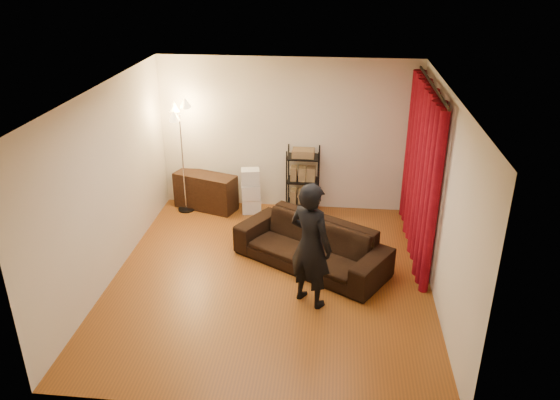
# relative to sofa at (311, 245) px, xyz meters

# --- Properties ---
(floor) EXTENTS (5.00, 5.00, 0.00)m
(floor) POSITION_rel_sofa_xyz_m (-0.55, -0.43, -0.34)
(floor) COLOR brown
(floor) RESTS_ON ground
(ceiling) EXTENTS (5.00, 5.00, 0.00)m
(ceiling) POSITION_rel_sofa_xyz_m (-0.55, -0.43, 2.36)
(ceiling) COLOR white
(ceiling) RESTS_ON ground
(wall_back) EXTENTS (5.00, 0.00, 5.00)m
(wall_back) POSITION_rel_sofa_xyz_m (-0.55, 2.07, 1.01)
(wall_back) COLOR beige
(wall_back) RESTS_ON ground
(wall_front) EXTENTS (5.00, 0.00, 5.00)m
(wall_front) POSITION_rel_sofa_xyz_m (-0.55, -2.93, 1.01)
(wall_front) COLOR beige
(wall_front) RESTS_ON ground
(wall_left) EXTENTS (0.00, 5.00, 5.00)m
(wall_left) POSITION_rel_sofa_xyz_m (-2.80, -0.43, 1.01)
(wall_left) COLOR beige
(wall_left) RESTS_ON ground
(wall_right) EXTENTS (0.00, 5.00, 5.00)m
(wall_right) POSITION_rel_sofa_xyz_m (1.70, -0.43, 1.01)
(wall_right) COLOR beige
(wall_right) RESTS_ON ground
(curtain_rod) EXTENTS (0.04, 2.65, 0.04)m
(curtain_rod) POSITION_rel_sofa_xyz_m (1.60, 0.69, 2.24)
(curtain_rod) COLOR black
(curtain_rod) RESTS_ON wall_right
(curtain) EXTENTS (0.22, 2.65, 2.55)m
(curtain) POSITION_rel_sofa_xyz_m (1.58, 0.69, 0.94)
(curtain) COLOR maroon
(curtain) RESTS_ON ground
(sofa) EXTENTS (2.43, 1.96, 0.67)m
(sofa) POSITION_rel_sofa_xyz_m (0.00, 0.00, 0.00)
(sofa) COLOR black
(sofa) RESTS_ON ground
(person) EXTENTS (0.75, 0.69, 1.72)m
(person) POSITION_rel_sofa_xyz_m (0.03, -0.95, 0.52)
(person) COLOR black
(person) RESTS_ON ground
(media_cabinet) EXTENTS (1.19, 0.76, 0.65)m
(media_cabinet) POSITION_rel_sofa_xyz_m (-2.00, 1.79, -0.01)
(media_cabinet) COLOR black
(media_cabinet) RESTS_ON ground
(storage_boxes) EXTENTS (0.37, 0.32, 0.83)m
(storage_boxes) POSITION_rel_sofa_xyz_m (-1.16, 1.69, 0.08)
(storage_boxes) COLOR beige
(storage_boxes) RESTS_ON ground
(wire_shelf) EXTENTS (0.61, 0.48, 1.20)m
(wire_shelf) POSITION_rel_sofa_xyz_m (-0.25, 1.84, 0.26)
(wire_shelf) COLOR black
(wire_shelf) RESTS_ON ground
(floor_lamp) EXTENTS (0.47, 0.47, 1.99)m
(floor_lamp) POSITION_rel_sofa_xyz_m (-2.35, 1.67, 0.66)
(floor_lamp) COLOR silver
(floor_lamp) RESTS_ON ground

